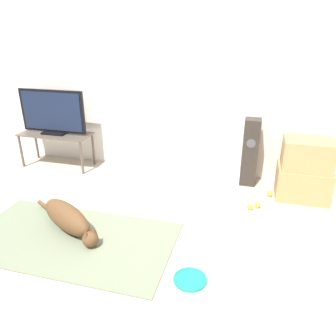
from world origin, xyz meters
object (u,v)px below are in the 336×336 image
at_px(tennis_ball_near_speaker, 250,207).
at_px(tv, 52,113).
at_px(cardboard_box_lower, 302,182).
at_px(tv_stand, 56,138).
at_px(frisbee, 190,279).
at_px(tennis_ball_loose_on_carpet, 257,205).
at_px(dog, 68,218).
at_px(floor_speaker, 250,152).
at_px(tennis_ball_by_boxes, 270,194).
at_px(cardboard_box_upper, 307,154).

bearing_deg(tennis_ball_near_speaker, tv, 168.31).
relative_size(cardboard_box_lower, tv_stand, 0.58).
height_order(frisbee, tv_stand, tv_stand).
relative_size(frisbee, tv, 0.28).
height_order(frisbee, tennis_ball_loose_on_carpet, tennis_ball_loose_on_carpet).
distance_m(dog, floor_speaker, 2.34).
distance_m(tennis_ball_by_boxes, tennis_ball_loose_on_carpet, 0.36).
bearing_deg(dog, frisbee, -16.03).
relative_size(tv, tennis_ball_by_boxes, 14.79).
bearing_deg(cardboard_box_upper, tv_stand, 178.15).
relative_size(cardboard_box_lower, tennis_ball_near_speaker, 9.06).
relative_size(cardboard_box_lower, tv, 0.61).
xyz_separation_m(floor_speaker, tennis_ball_near_speaker, (0.06, -0.69, -0.40)).
height_order(cardboard_box_lower, floor_speaker, floor_speaker).
distance_m(frisbee, tv, 3.11).
distance_m(cardboard_box_upper, tennis_ball_loose_on_carpet, 0.83).
relative_size(tv_stand, tennis_ball_by_boxes, 15.57).
bearing_deg(dog, tv, 124.95).
distance_m(floor_speaker, tennis_ball_loose_on_carpet, 0.76).
xyz_separation_m(dog, tv, (-1.03, 1.48, 0.66)).
bearing_deg(cardboard_box_lower, tennis_ball_loose_on_carpet, -140.46).
xyz_separation_m(tv, tennis_ball_by_boxes, (3.01, -0.19, -0.77)).
relative_size(cardboard_box_upper, floor_speaker, 0.62).
bearing_deg(floor_speaker, tv, -177.72).
bearing_deg(tennis_ball_near_speaker, cardboard_box_upper, 38.99).
bearing_deg(floor_speaker, frisbee, -100.52).
height_order(cardboard_box_lower, tennis_ball_loose_on_carpet, cardboard_box_lower).
xyz_separation_m(cardboard_box_upper, tv_stand, (-3.36, 0.11, -0.13)).
distance_m(dog, frisbee, 1.39).
bearing_deg(cardboard_box_lower, tv, 178.25).
bearing_deg(frisbee, cardboard_box_upper, 60.15).
height_order(tv, tennis_ball_near_speaker, tv).
bearing_deg(cardboard_box_lower, cardboard_box_upper, -121.94).
distance_m(floor_speaker, tv_stand, 2.73).
bearing_deg(dog, cardboard_box_upper, 30.33).
distance_m(dog, tennis_ball_by_boxes, 2.36).
height_order(tennis_ball_near_speaker, tennis_ball_loose_on_carpet, same).
distance_m(cardboard_box_upper, tennis_ball_near_speaker, 0.91).
height_order(cardboard_box_upper, tv_stand, cardboard_box_upper).
bearing_deg(tv_stand, tennis_ball_by_boxes, -3.52).
bearing_deg(tennis_ball_loose_on_carpet, frisbee, -110.74).
bearing_deg(cardboard_box_upper, tennis_ball_near_speaker, -141.01).
bearing_deg(tv_stand, floor_speaker, 2.34).
distance_m(cardboard_box_lower, tv, 3.42).
bearing_deg(frisbee, tennis_ball_near_speaker, 71.56).
bearing_deg(floor_speaker, tennis_ball_near_speaker, -84.84).
xyz_separation_m(frisbee, floor_speaker, (0.37, 1.97, 0.42)).
bearing_deg(dog, tennis_ball_near_speaker, 27.10).
bearing_deg(cardboard_box_upper, frisbee, -119.85).
bearing_deg(tv_stand, cardboard_box_lower, -1.71).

